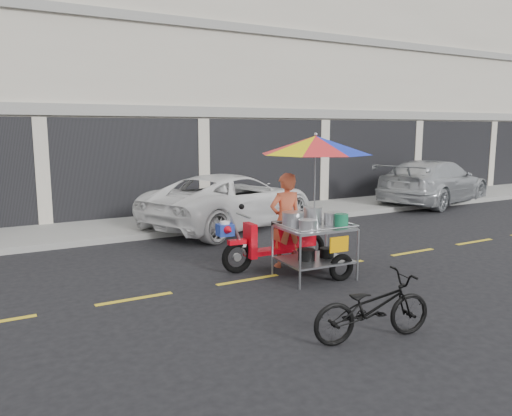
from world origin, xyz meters
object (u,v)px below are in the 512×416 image
white_pickup (232,200)px  silver_pickup (434,182)px  food_vendor_rig (303,186)px  near_bicycle (373,307)px

white_pickup → silver_pickup: (8.00, 0.21, 0.05)m
white_pickup → food_vendor_rig: (-0.82, -4.50, 0.89)m
silver_pickup → food_vendor_rig: bearing=101.3°
food_vendor_rig → silver_pickup: bearing=31.2°
silver_pickup → white_pickup: bearing=74.7°
white_pickup → food_vendor_rig: food_vendor_rig is taller
near_bicycle → food_vendor_rig: food_vendor_rig is taller
food_vendor_rig → near_bicycle: bearing=-104.8°
silver_pickup → food_vendor_rig: 10.03m
silver_pickup → near_bicycle: 12.34m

